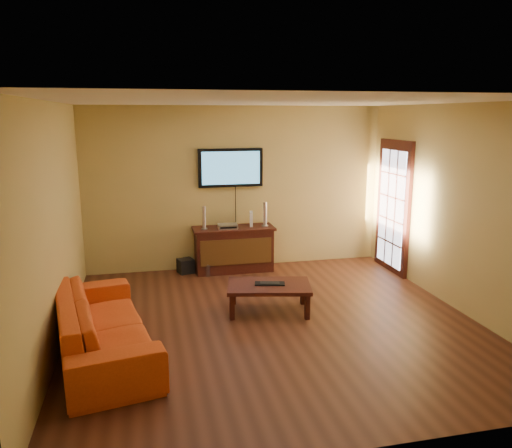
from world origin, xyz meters
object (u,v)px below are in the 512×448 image
object	(u,v)px
media_console	(234,249)
game_console	(251,219)
television	(231,168)
av_receiver	(228,226)
bottle	(208,271)
speaker_right	(265,215)
subwoofer	(186,266)
coffee_table	(269,288)
sofa	(102,315)
keyboard	(270,283)
speaker_left	(204,219)

from	to	relation	value
media_console	game_console	size ratio (longest dim) A/B	5.50
television	media_console	bearing A→B (deg)	-90.00
av_receiver	bottle	distance (m)	0.79
av_receiver	game_console	size ratio (longest dim) A/B	1.28
speaker_right	subwoofer	world-z (taller)	speaker_right
av_receiver	subwoofer	bearing A→B (deg)	174.50
coffee_table	av_receiver	size ratio (longest dim) A/B	3.80
coffee_table	sofa	distance (m)	2.18
television	coffee_table	distance (m)	2.49
av_receiver	keyboard	distance (m)	1.87
game_console	sofa	bearing A→B (deg)	-118.67
bottle	speaker_left	bearing A→B (deg)	95.20
media_console	keyboard	distance (m)	1.87
coffee_table	subwoofer	world-z (taller)	coffee_table
sofa	game_console	bearing A→B (deg)	-50.52
keyboard	media_console	bearing A→B (deg)	94.37
media_console	speaker_left	bearing A→B (deg)	-176.97
game_console	subwoofer	bearing A→B (deg)	-168.98
media_console	av_receiver	xyz separation A→B (m)	(-0.11, -0.05, 0.40)
speaker_left	subwoofer	world-z (taller)	speaker_left
subwoofer	coffee_table	bearing A→B (deg)	-80.20
sofa	speaker_right	size ratio (longest dim) A/B	5.66
media_console	television	bearing A→B (deg)	90.00
subwoofer	game_console	bearing A→B (deg)	-16.28
speaker_right	bottle	world-z (taller)	speaker_right
av_receiver	television	bearing A→B (deg)	71.01
television	av_receiver	xyz separation A→B (m)	(-0.11, -0.27, -0.92)
speaker_left	av_receiver	size ratio (longest dim) A/B	1.20
media_console	speaker_left	size ratio (longest dim) A/B	3.57
keyboard	subwoofer	bearing A→B (deg)	116.24
television	speaker_right	world-z (taller)	television
keyboard	bottle	bearing A→B (deg)	110.50
coffee_table	keyboard	xyz separation A→B (m)	(0.01, 0.00, 0.06)
speaker_left	subwoofer	bearing A→B (deg)	166.96
media_console	coffee_table	bearing A→B (deg)	-86.00
television	speaker_left	distance (m)	0.96
game_console	coffee_table	bearing A→B (deg)	-84.12
bottle	coffee_table	bearing A→B (deg)	-69.90
media_console	speaker_left	distance (m)	0.73
subwoofer	bottle	distance (m)	0.44
subwoofer	speaker_right	bearing A→B (deg)	-18.99
speaker_right	keyboard	size ratio (longest dim) A/B	0.97
media_console	speaker_left	world-z (taller)	speaker_left
media_console	subwoofer	size ratio (longest dim) A/B	5.68
coffee_table	bottle	size ratio (longest dim) A/B	5.67
av_receiver	subwoofer	size ratio (longest dim) A/B	1.33
game_console	subwoofer	xyz separation A→B (m)	(-1.11, 0.00, -0.74)
speaker_right	subwoofer	size ratio (longest dim) A/B	1.72
television	subwoofer	distance (m)	1.78
coffee_table	sofa	xyz separation A→B (m)	(-2.04, -0.75, 0.12)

